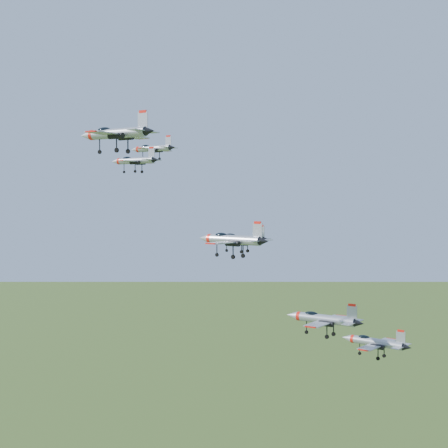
% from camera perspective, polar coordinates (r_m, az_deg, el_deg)
% --- Properties ---
extents(jet_lead, '(11.13, 9.29, 2.98)m').
position_cam_1_polar(jet_lead, '(124.79, -6.59, 6.88)').
color(jet_lead, '#A1A5AD').
extents(jet_left_high, '(11.08, 9.21, 2.96)m').
position_cam_1_polar(jet_left_high, '(116.68, -8.23, 5.76)').
color(jet_left_high, '#A1A5AD').
extents(jet_right_high, '(13.47, 11.21, 3.60)m').
position_cam_1_polar(jet_right_high, '(89.42, -9.92, 8.18)').
color(jet_right_high, '#A1A5AD').
extents(jet_left_low, '(12.25, 10.22, 3.27)m').
position_cam_1_polar(jet_left_low, '(112.65, 1.38, -1.34)').
color(jet_left_low, '#A1A5AD').
extents(jet_right_low, '(13.26, 11.25, 3.59)m').
position_cam_1_polar(jet_right_low, '(94.18, 0.69, -1.42)').
color(jet_right_low, '#A1A5AD').
extents(jet_trail, '(13.33, 11.19, 3.58)m').
position_cam_1_polar(jet_trail, '(100.34, 9.04, -8.55)').
color(jet_trail, '#A1A5AD').
extents(jet_extra, '(12.16, 10.32, 3.30)m').
position_cam_1_polar(jet_extra, '(106.17, 13.60, -10.45)').
color(jet_extra, '#A1A5AD').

